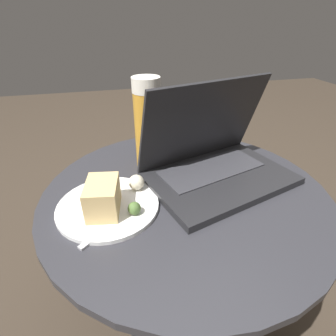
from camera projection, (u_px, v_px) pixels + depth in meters
The scene contains 6 objects.
ground_plane at pixel (180, 306), 0.88m from camera, with size 6.00×6.00×0.00m, color #382D23.
table at pixel (183, 229), 0.70m from camera, with size 0.68×0.68×0.48m.
laptop at pixel (214, 159), 0.66m from camera, with size 0.40×0.32×0.24m.
beer_glass at pixel (148, 124), 0.68m from camera, with size 0.07×0.07×0.24m.
snack_plate at pixel (108, 200), 0.56m from camera, with size 0.22×0.22×0.08m.
fork at pixel (122, 216), 0.55m from camera, with size 0.16×0.14×0.01m.
Camera 1 is at (-0.17, -0.50, 0.85)m, focal length 28.00 mm.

